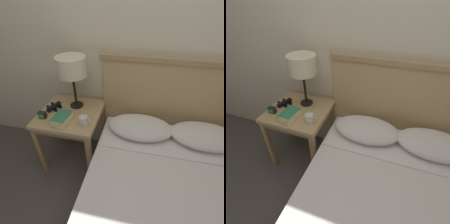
# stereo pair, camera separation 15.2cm
# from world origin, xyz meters

# --- Properties ---
(wall_back) EXTENTS (8.00, 0.06, 2.60)m
(wall_back) POSITION_xyz_m (0.00, 1.09, 1.30)
(wall_back) COLOR beige
(wall_back) RESTS_ON ground_plane
(nightstand) EXTENTS (0.58, 0.58, 0.66)m
(nightstand) POSITION_xyz_m (-0.62, 0.75, 0.57)
(nightstand) COLOR tan
(nightstand) RESTS_ON ground_plane
(bed) EXTENTS (1.40, 1.90, 1.17)m
(bed) POSITION_xyz_m (0.33, 0.18, 0.29)
(bed) COLOR olive
(bed) RESTS_ON ground_plane
(table_lamp) EXTENTS (0.27, 0.27, 0.50)m
(table_lamp) POSITION_xyz_m (-0.59, 0.87, 1.06)
(table_lamp) COLOR black
(table_lamp) RESTS_ON nightstand
(book_on_nightstand) EXTENTS (0.17, 0.23, 0.04)m
(book_on_nightstand) POSITION_xyz_m (-0.62, 0.59, 0.68)
(book_on_nightstand) COLOR silver
(book_on_nightstand) RESTS_ON nightstand
(book_stacked_on_top) EXTENTS (0.15, 0.20, 0.03)m
(book_stacked_on_top) POSITION_xyz_m (-0.62, 0.60, 0.72)
(book_stacked_on_top) COLOR silver
(book_stacked_on_top) RESTS_ON book_on_nightstand
(binoculars_pair) EXTENTS (0.15, 0.16, 0.05)m
(binoculars_pair) POSITION_xyz_m (-0.79, 0.77, 0.68)
(binoculars_pair) COLOR black
(binoculars_pair) RESTS_ON nightstand
(coffee_mug) EXTENTS (0.10, 0.08, 0.08)m
(coffee_mug) POSITION_xyz_m (-0.42, 0.60, 0.70)
(coffee_mug) COLOR silver
(coffee_mug) RESTS_ON nightstand
(alarm_clock) EXTENTS (0.07, 0.05, 0.06)m
(alarm_clock) POSITION_xyz_m (-0.83, 0.61, 0.69)
(alarm_clock) COLOR black
(alarm_clock) RESTS_ON nightstand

